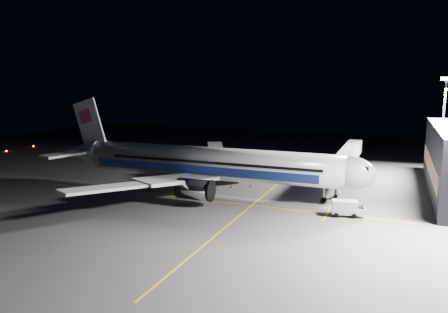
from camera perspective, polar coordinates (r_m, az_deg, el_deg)
ground at (r=79.85m, az=-1.86°, el=-4.54°), size 200.00×200.00×0.00m
guide_line_main at (r=76.52m, az=5.05°, el=-5.21°), size 0.25×80.00×0.01m
guide_line_cross at (r=74.57m, az=-3.71°, el=-5.59°), size 70.00×0.25×0.01m
guide_line_side at (r=83.73m, az=14.96°, el=-4.19°), size 0.25×40.00×0.01m
airliner at (r=79.17m, az=-2.59°, el=-0.84°), size 61.48×54.22×16.64m
jet_bridge at (r=90.66m, az=15.71°, el=-0.22°), size 3.60×34.40×6.30m
floodlight_mast_north at (r=103.51m, az=26.74°, el=4.65°), size 2.40×0.68×20.70m
service_truck at (r=67.40m, az=15.86°, el=-6.49°), size 4.99×2.84×2.41m
baggage_tug at (r=98.54m, az=-4.32°, el=-1.27°), size 3.07×2.63×1.98m
safety_cone_a at (r=83.31m, az=3.64°, el=-3.71°), size 0.45×0.45×0.68m
safety_cone_b at (r=81.58m, az=2.58°, el=-4.04°), size 0.36×0.36×0.54m
safety_cone_c at (r=82.34m, az=1.05°, el=-3.86°), size 0.44×0.44×0.66m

